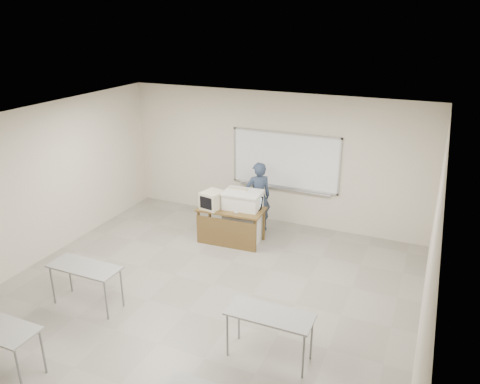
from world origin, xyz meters
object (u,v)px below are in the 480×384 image
at_px(instructor_desk, 229,220).
at_px(podium, 243,216).
at_px(keyboard, 238,189).
at_px(mouse, 236,213).
at_px(crt_monitor, 212,200).
at_px(laptop, 252,206).
at_px(whiteboard, 285,161).
at_px(presenter, 258,197).

distance_m(instructor_desk, podium, 0.32).
height_order(instructor_desk, keyboard, keyboard).
height_order(instructor_desk, mouse, mouse).
height_order(instructor_desk, crt_monitor, crt_monitor).
bearing_deg(instructor_desk, laptop, 30.80).
bearing_deg(laptop, mouse, -107.87).
distance_m(whiteboard, crt_monitor, 1.92).
distance_m(instructor_desk, presenter, 0.94).
height_order(whiteboard, podium, whiteboard).
xyz_separation_m(podium, keyboard, (-0.15, 0.08, 0.56)).
xyz_separation_m(podium, presenter, (0.11, 0.60, 0.24)).
distance_m(whiteboard, keyboard, 1.37).
bearing_deg(keyboard, podium, -33.47).
relative_size(keyboard, presenter, 0.26).
bearing_deg(laptop, presenter, 110.22).
relative_size(whiteboard, keyboard, 6.00).
xyz_separation_m(whiteboard, mouse, (-0.50, -1.57, -0.71)).
height_order(crt_monitor, keyboard, keyboard).
relative_size(laptop, keyboard, 0.87).
height_order(instructor_desk, laptop, laptop).
bearing_deg(keyboard, instructor_desk, -104.02).
relative_size(instructor_desk, crt_monitor, 3.10).
relative_size(whiteboard, crt_monitor, 5.59).
bearing_deg(presenter, mouse, 44.39).
xyz_separation_m(crt_monitor, presenter, (0.68, 0.86, -0.14)).
relative_size(mouse, presenter, 0.06).
height_order(whiteboard, instructor_desk, whiteboard).
bearing_deg(instructor_desk, podium, 48.21).
xyz_separation_m(crt_monitor, laptop, (0.77, 0.28, -0.12)).
bearing_deg(presenter, laptop, 59.89).
bearing_deg(crt_monitor, keyboard, 50.00).
relative_size(instructor_desk, podium, 1.24).
distance_m(mouse, keyboard, 0.57).
distance_m(whiteboard, presenter, 1.01).
xyz_separation_m(whiteboard, podium, (-0.50, -1.23, -0.92)).
bearing_deg(mouse, podium, 103.69).
relative_size(instructor_desk, laptop, 3.84).
distance_m(instructor_desk, mouse, 0.32).
bearing_deg(mouse, crt_monitor, -173.79).
relative_size(podium, mouse, 12.44).
relative_size(whiteboard, laptop, 6.92).
xyz_separation_m(laptop, presenter, (-0.09, 0.58, -0.02)).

